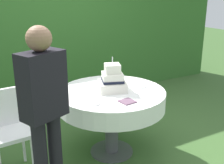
{
  "coord_description": "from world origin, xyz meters",
  "views": [
    {
      "loc": [
        -1.43,
        -2.6,
        1.85
      ],
      "look_at": [
        0.01,
        0.01,
        0.88
      ],
      "focal_mm": 45.46,
      "sensor_mm": 36.0,
      "label": 1
    }
  ],
  "objects_px": {
    "napkin_stack": "(127,101)",
    "standing_person": "(44,108)",
    "cake_table": "(112,100)",
    "serving_plate_left": "(95,104)",
    "serving_plate_far": "(140,86)",
    "wedding_cake": "(113,80)",
    "garden_chair": "(7,124)",
    "serving_plate_near": "(94,82)"
  },
  "relations": [
    {
      "from": "serving_plate_left",
      "to": "garden_chair",
      "type": "bearing_deg",
      "value": 148.74
    },
    {
      "from": "serving_plate_far",
      "to": "serving_plate_left",
      "type": "distance_m",
      "value": 0.72
    },
    {
      "from": "serving_plate_far",
      "to": "standing_person",
      "type": "bearing_deg",
      "value": -161.01
    },
    {
      "from": "garden_chair",
      "to": "standing_person",
      "type": "height_order",
      "value": "standing_person"
    },
    {
      "from": "serving_plate_near",
      "to": "garden_chair",
      "type": "bearing_deg",
      "value": -172.49
    },
    {
      "from": "cake_table",
      "to": "serving_plate_near",
      "type": "height_order",
      "value": "serving_plate_near"
    },
    {
      "from": "cake_table",
      "to": "serving_plate_left",
      "type": "bearing_deg",
      "value": -141.75
    },
    {
      "from": "serving_plate_far",
      "to": "garden_chair",
      "type": "bearing_deg",
      "value": 170.27
    },
    {
      "from": "napkin_stack",
      "to": "standing_person",
      "type": "relative_size",
      "value": 0.09
    },
    {
      "from": "serving_plate_left",
      "to": "standing_person",
      "type": "height_order",
      "value": "standing_person"
    },
    {
      "from": "wedding_cake",
      "to": "standing_person",
      "type": "height_order",
      "value": "standing_person"
    },
    {
      "from": "serving_plate_left",
      "to": "napkin_stack",
      "type": "bearing_deg",
      "value": -18.87
    },
    {
      "from": "serving_plate_near",
      "to": "standing_person",
      "type": "relative_size",
      "value": 0.07
    },
    {
      "from": "cake_table",
      "to": "wedding_cake",
      "type": "bearing_deg",
      "value": 32.92
    },
    {
      "from": "standing_person",
      "to": "napkin_stack",
      "type": "bearing_deg",
      "value": 6.89
    },
    {
      "from": "wedding_cake",
      "to": "standing_person",
      "type": "bearing_deg",
      "value": -151.88
    },
    {
      "from": "serving_plate_near",
      "to": "wedding_cake",
      "type": "bearing_deg",
      "value": -77.84
    },
    {
      "from": "wedding_cake",
      "to": "serving_plate_near",
      "type": "xyz_separation_m",
      "value": [
        -0.07,
        0.33,
        -0.11
      ]
    },
    {
      "from": "cake_table",
      "to": "serving_plate_far",
      "type": "bearing_deg",
      "value": -6.9
    },
    {
      "from": "napkin_stack",
      "to": "garden_chair",
      "type": "relative_size",
      "value": 0.16
    },
    {
      "from": "cake_table",
      "to": "standing_person",
      "type": "relative_size",
      "value": 0.75
    },
    {
      "from": "wedding_cake",
      "to": "serving_plate_near",
      "type": "bearing_deg",
      "value": 102.16
    },
    {
      "from": "napkin_stack",
      "to": "standing_person",
      "type": "bearing_deg",
      "value": -173.11
    },
    {
      "from": "napkin_stack",
      "to": "garden_chair",
      "type": "bearing_deg",
      "value": 152.02
    },
    {
      "from": "napkin_stack",
      "to": "garden_chair",
      "type": "distance_m",
      "value": 1.25
    },
    {
      "from": "serving_plate_near",
      "to": "napkin_stack",
      "type": "xyz_separation_m",
      "value": [
        0.03,
        -0.71,
        -0.0
      ]
    },
    {
      "from": "wedding_cake",
      "to": "serving_plate_left",
      "type": "xyz_separation_m",
      "value": [
        -0.35,
        -0.27,
        -0.11
      ]
    },
    {
      "from": "garden_chair",
      "to": "serving_plate_far",
      "type": "bearing_deg",
      "value": -9.73
    },
    {
      "from": "serving_plate_near",
      "to": "garden_chair",
      "type": "distance_m",
      "value": 1.09
    },
    {
      "from": "wedding_cake",
      "to": "serving_plate_near",
      "type": "relative_size",
      "value": 3.59
    },
    {
      "from": "serving_plate_near",
      "to": "serving_plate_left",
      "type": "bearing_deg",
      "value": -114.62
    },
    {
      "from": "serving_plate_left",
      "to": "standing_person",
      "type": "relative_size",
      "value": 0.06
    },
    {
      "from": "serving_plate_near",
      "to": "standing_person",
      "type": "height_order",
      "value": "standing_person"
    },
    {
      "from": "wedding_cake",
      "to": "serving_plate_left",
      "type": "bearing_deg",
      "value": -142.02
    },
    {
      "from": "serving_plate_left",
      "to": "cake_table",
      "type": "bearing_deg",
      "value": 38.25
    },
    {
      "from": "standing_person",
      "to": "garden_chair",
      "type": "bearing_deg",
      "value": 107.89
    },
    {
      "from": "garden_chair",
      "to": "cake_table",
      "type": "bearing_deg",
      "value": -10.64
    },
    {
      "from": "garden_chair",
      "to": "standing_person",
      "type": "xyz_separation_m",
      "value": [
        0.22,
        -0.68,
        0.39
      ]
    },
    {
      "from": "serving_plate_left",
      "to": "standing_person",
      "type": "distance_m",
      "value": 0.61
    },
    {
      "from": "cake_table",
      "to": "standing_person",
      "type": "xyz_separation_m",
      "value": [
        -0.89,
        -0.47,
        0.27
      ]
    },
    {
      "from": "wedding_cake",
      "to": "standing_person",
      "type": "relative_size",
      "value": 0.24
    },
    {
      "from": "serving_plate_far",
      "to": "serving_plate_left",
      "type": "xyz_separation_m",
      "value": [
        -0.69,
        -0.22,
        0.0
      ]
    }
  ]
}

